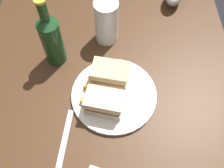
{
  "coord_description": "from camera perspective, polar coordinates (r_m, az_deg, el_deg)",
  "views": [
    {
      "loc": [
        -0.43,
        0.01,
        1.47
      ],
      "look_at": [
        -0.03,
        -0.01,
        0.77
      ],
      "focal_mm": 41.76,
      "sensor_mm": 36.0,
      "label": 1
    }
  ],
  "objects": [
    {
      "name": "fork",
      "position": [
        0.78,
        -10.26,
        -11.76
      ],
      "size": [
        0.18,
        0.04,
        0.01
      ],
      "primitive_type": "cube",
      "rotation": [
        0.0,
        0.0,
        2.99
      ],
      "color": "silver",
      "rests_on": "dining_table"
    },
    {
      "name": "potato_wedge_middle",
      "position": [
        0.79,
        -5.08,
        -4.34
      ],
      "size": [
        0.05,
        0.06,
        0.02
      ],
      "primitive_type": "cube",
      "rotation": [
        0.0,
        0.0,
        0.84
      ],
      "color": "gold",
      "rests_on": "plate"
    },
    {
      "name": "ground_plane",
      "position": [
        1.53,
        -0.24,
        -13.58
      ],
      "size": [
        6.0,
        6.0,
        0.0
      ],
      "primitive_type": "plane",
      "color": "black"
    },
    {
      "name": "dining_table",
      "position": [
        1.18,
        -0.3,
        -8.56
      ],
      "size": [
        1.01,
        0.85,
        0.74
      ],
      "primitive_type": "cube",
      "color": "#422816",
      "rests_on": "ground"
    },
    {
      "name": "potato_wedge_front",
      "position": [
        0.81,
        -4.21,
        -0.97
      ],
      "size": [
        0.03,
        0.04,
        0.02
      ],
      "primitive_type": "cube",
      "rotation": [
        0.0,
        0.0,
        1.86
      ],
      "color": "#B77F33",
      "rests_on": "plate"
    },
    {
      "name": "plate",
      "position": [
        0.82,
        0.43,
        -2.4
      ],
      "size": [
        0.27,
        0.27,
        0.01
      ],
      "primitive_type": "cylinder",
      "color": "silver",
      "rests_on": "dining_table"
    },
    {
      "name": "sandwich_half_left",
      "position": [
        0.81,
        -0.29,
        2.27
      ],
      "size": [
        0.1,
        0.12,
        0.06
      ],
      "color": "#CCB284",
      "rests_on": "plate"
    },
    {
      "name": "potato_wedge_back",
      "position": [
        0.81,
        -2.71,
        -1.53
      ],
      "size": [
        0.06,
        0.04,
        0.02
      ],
      "primitive_type": "cube",
      "rotation": [
        0.0,
        0.0,
        5.74
      ],
      "color": "#AD702D",
      "rests_on": "plate"
    },
    {
      "name": "pint_glass",
      "position": [
        0.9,
        -1.22,
        13.13
      ],
      "size": [
        0.08,
        0.08,
        0.16
      ],
      "color": "white",
      "rests_on": "dining_table"
    },
    {
      "name": "potato_wedge_left_edge",
      "position": [
        0.83,
        -2.8,
        0.9
      ],
      "size": [
        0.02,
        0.05,
        0.02
      ],
      "primitive_type": "cube",
      "rotation": [
        0.0,
        0.0,
        4.63
      ],
      "color": "#AD702D",
      "rests_on": "plate"
    },
    {
      "name": "potato_wedge_right_edge",
      "position": [
        0.82,
        -4.83,
        -0.82
      ],
      "size": [
        0.04,
        0.04,
        0.02
      ],
      "primitive_type": "cube",
      "rotation": [
        0.0,
        0.0,
        1.0
      ],
      "color": "#B77F33",
      "rests_on": "plate"
    },
    {
      "name": "cider_bottle",
      "position": [
        0.84,
        -13.14,
        9.7
      ],
      "size": [
        0.07,
        0.07,
        0.26
      ],
      "color": "#19421E",
      "rests_on": "dining_table"
    },
    {
      "name": "sandwich_half_right",
      "position": [
        0.76,
        -1.72,
        -4.1
      ],
      "size": [
        0.09,
        0.12,
        0.07
      ],
      "color": "beige",
      "rests_on": "plate"
    }
  ]
}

